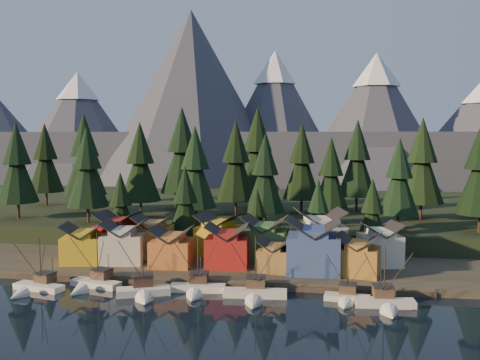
% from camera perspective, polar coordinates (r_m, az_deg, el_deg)
% --- Properties ---
extents(ground, '(500.00, 500.00, 0.00)m').
position_cam_1_polar(ground, '(88.66, -4.76, -14.07)').
color(ground, black).
rests_on(ground, ground).
extents(shore_strip, '(400.00, 50.00, 1.50)m').
position_cam_1_polar(shore_strip, '(126.25, -0.47, -7.94)').
color(shore_strip, '#322E24').
rests_on(shore_strip, ground).
extents(hillside, '(420.00, 100.00, 6.00)m').
position_cam_1_polar(hillside, '(174.54, 2.18, -3.61)').
color(hillside, black).
rests_on(hillside, ground).
extents(dock, '(80.00, 4.00, 1.00)m').
position_cam_1_polar(dock, '(103.90, -2.59, -10.91)').
color(dock, '#4A3F35').
rests_on(dock, ground).
extents(mountain_ridge, '(560.00, 190.00, 90.00)m').
position_cam_1_polar(mountain_ridge, '(296.07, 4.15, 4.35)').
color(mountain_ridge, '#4A4F60').
rests_on(mountain_ridge, ground).
extents(boat_0, '(10.33, 10.88, 10.81)m').
position_cam_1_polar(boat_0, '(106.52, -21.11, -10.01)').
color(boat_0, white).
rests_on(boat_0, ground).
extents(boat_1, '(10.55, 11.04, 11.32)m').
position_cam_1_polar(boat_1, '(105.35, -15.53, -9.96)').
color(boat_1, white).
rests_on(boat_1, ground).
extents(boat_2, '(10.30, 10.94, 12.53)m').
position_cam_1_polar(boat_2, '(98.06, -10.26, -10.73)').
color(boat_2, silver).
rests_on(boat_2, ground).
extents(boat_3, '(10.65, 11.46, 11.41)m').
position_cam_1_polar(boat_3, '(99.08, -4.65, -10.75)').
color(boat_3, silver).
rests_on(boat_3, ground).
extents(boat_4, '(11.71, 12.63, 11.88)m').
position_cam_1_polar(boat_4, '(95.45, 1.59, -11.33)').
color(boat_4, silver).
rests_on(boat_4, ground).
extents(boat_5, '(8.25, 8.79, 10.02)m').
position_cam_1_polar(boat_5, '(95.38, 11.32, -11.53)').
color(boat_5, beige).
rests_on(boat_5, ground).
extents(boat_6, '(10.40, 11.21, 11.47)m').
position_cam_1_polar(boat_6, '(93.55, 15.32, -11.83)').
color(boat_6, silver).
rests_on(boat_6, ground).
extents(house_front_0, '(9.67, 9.31, 8.30)m').
position_cam_1_polar(house_front_0, '(119.06, -16.40, -6.41)').
color(house_front_0, gold).
rests_on(house_front_0, shore_strip).
extents(house_front_1, '(9.58, 9.28, 8.88)m').
position_cam_1_polar(house_front_1, '(116.96, -12.31, -6.37)').
color(house_front_1, beige).
rests_on(house_front_1, shore_strip).
extents(house_front_2, '(8.65, 8.71, 8.08)m').
position_cam_1_polar(house_front_2, '(112.45, -7.30, -6.97)').
color(house_front_2, '#BD6B30').
rests_on(house_front_2, shore_strip).
extents(house_front_3, '(9.17, 8.80, 8.79)m').
position_cam_1_polar(house_front_3, '(111.12, -1.37, -6.88)').
color(house_front_3, '#A51D19').
rests_on(house_front_3, shore_strip).
extents(house_front_4, '(6.98, 7.42, 6.43)m').
position_cam_1_polar(house_front_4, '(107.94, 3.71, -7.91)').
color(house_front_4, olive).
rests_on(house_front_4, shore_strip).
extents(house_front_5, '(10.22, 9.29, 10.71)m').
position_cam_1_polar(house_front_5, '(106.95, 7.87, -6.84)').
color(house_front_5, '#354B7E').
rests_on(house_front_5, shore_strip).
extents(house_front_6, '(9.28, 8.95, 7.92)m').
position_cam_1_polar(house_front_6, '(107.03, 12.50, -7.70)').
color(house_front_6, '#9F6D29').
rests_on(house_front_6, shore_strip).
extents(house_back_0, '(9.02, 8.67, 9.66)m').
position_cam_1_polar(house_back_0, '(125.24, -12.89, -5.45)').
color(house_back_0, '#A21C19').
rests_on(house_back_0, shore_strip).
extents(house_back_1, '(8.71, 8.81, 9.25)m').
position_cam_1_polar(house_back_1, '(121.85, -9.28, -5.78)').
color(house_back_1, '#A67C3B').
rests_on(house_back_1, shore_strip).
extents(house_back_2, '(10.57, 10.04, 9.40)m').
position_cam_1_polar(house_back_2, '(120.98, -2.34, -5.76)').
color(house_back_2, gold).
rests_on(house_back_2, shore_strip).
extents(house_back_3, '(9.94, 8.98, 9.55)m').
position_cam_1_polar(house_back_3, '(116.90, 2.70, -6.09)').
color(house_back_3, '#3E6B3A').
rests_on(house_back_3, shore_strip).
extents(house_back_4, '(11.99, 11.68, 11.05)m').
position_cam_1_polar(house_back_4, '(117.24, 8.51, -5.72)').
color(house_back_4, beige).
rests_on(house_back_4, shore_strip).
extents(house_back_5, '(9.65, 9.72, 8.90)m').
position_cam_1_polar(house_back_5, '(115.91, 14.69, -6.52)').
color(house_back_5, silver).
rests_on(house_back_5, shore_strip).
extents(tree_hill_0, '(11.25, 11.25, 26.21)m').
position_cam_1_polar(tree_hill_0, '(156.80, -22.69, 1.42)').
color(tree_hill_0, '#332319').
rests_on(tree_hill_0, hillside).
extents(tree_hill_1, '(12.49, 12.49, 29.09)m').
position_cam_1_polar(tree_hill_1, '(165.14, -16.24, 2.31)').
color(tree_hill_1, '#332319').
rests_on(tree_hill_1, hillside).
extents(tree_hill_2, '(10.72, 10.72, 24.98)m').
position_cam_1_polar(tree_hill_2, '(142.93, -15.97, 1.04)').
color(tree_hill_2, '#332319').
rests_on(tree_hill_2, hillside).
extents(tree_hill_3, '(11.30, 11.30, 26.32)m').
position_cam_1_polar(tree_hill_3, '(150.24, -10.59, 1.60)').
color(tree_hill_3, '#332319').
rests_on(tree_hill_3, hillside).
extents(tree_hill_4, '(13.37, 13.37, 31.14)m').
position_cam_1_polar(tree_hill_4, '(162.08, -6.17, 2.83)').
color(tree_hill_4, '#332319').
rests_on(tree_hill_4, hillside).
extents(tree_hill_5, '(10.75, 10.75, 25.05)m').
position_cam_1_polar(tree_hill_5, '(135.59, -4.80, 1.03)').
color(tree_hill_5, '#332319').
rests_on(tree_hill_5, hillside).
extents(tree_hill_6, '(11.53, 11.53, 26.87)m').
position_cam_1_polar(tree_hill_6, '(148.63, -0.44, 1.77)').
color(tree_hill_6, '#332319').
rests_on(tree_hill_6, hillside).
extents(tree_hill_7, '(9.92, 9.92, 23.10)m').
position_cam_1_polar(tree_hill_7, '(130.62, 2.69, 0.43)').
color(tree_hill_7, '#332319').
rests_on(tree_hill_7, hillside).
extents(tree_hill_8, '(11.19, 11.19, 26.07)m').
position_cam_1_polar(tree_hill_8, '(153.84, 6.61, 1.68)').
color(tree_hill_8, '#332319').
rests_on(tree_hill_8, hillside).
extents(tree_hill_9, '(9.53, 9.53, 22.19)m').
position_cam_1_polar(tree_hill_9, '(136.92, 9.68, 0.36)').
color(tree_hill_9, '#332319').
rests_on(tree_hill_9, hillside).
extents(tree_hill_10, '(11.72, 11.72, 27.29)m').
position_cam_1_polar(tree_hill_10, '(162.00, 12.39, 1.99)').
color(tree_hill_10, '#332319').
rests_on(tree_hill_10, hillside).
extents(tree_hill_11, '(9.51, 9.51, 22.15)m').
position_cam_1_polar(tree_hill_11, '(133.17, 16.61, 0.09)').
color(tree_hill_11, '#332319').
rests_on(tree_hill_11, hillside).
extents(tree_hill_12, '(11.76, 11.76, 27.40)m').
position_cam_1_polar(tree_hill_12, '(150.00, 18.84, 1.65)').
color(tree_hill_12, '#332319').
rests_on(tree_hill_12, hillside).
extents(tree_hill_15, '(13.45, 13.45, 31.33)m').
position_cam_1_polar(tree_hill_15, '(164.78, 1.88, 2.92)').
color(tree_hill_15, '#332319').
rests_on(tree_hill_15, hillside).
extents(tree_hill_16, '(11.36, 11.36, 26.46)m').
position_cam_1_polar(tree_hill_16, '(182.26, -20.04, 1.98)').
color(tree_hill_16, '#332319').
rests_on(tree_hill_16, hillside).
extents(tree_shore_0, '(7.86, 7.86, 18.31)m').
position_cam_1_polar(tree_shore_0, '(131.70, -12.60, -2.77)').
color(tree_shore_0, '#332319').
rests_on(tree_shore_0, shore_strip).
extents(tree_shore_1, '(8.59, 8.59, 20.01)m').
position_cam_1_polar(tree_shore_1, '(126.65, -5.84, -2.55)').
color(tree_shore_1, '#332319').
rests_on(tree_shore_1, shore_strip).
extents(tree_shore_2, '(6.38, 6.38, 14.87)m').
position_cam_1_polar(tree_shore_2, '(123.88, 1.82, -4.01)').
color(tree_shore_2, '#332319').
rests_on(tree_shore_2, shore_strip).
extents(tree_shore_3, '(7.42, 7.42, 17.29)m').
position_cam_1_polar(tree_shore_3, '(122.79, 8.33, -3.51)').
color(tree_shore_3, '#332319').
rests_on(tree_shore_3, shore_strip).
extents(tree_shore_4, '(7.55, 7.55, 17.59)m').
position_cam_1_polar(tree_shore_4, '(123.27, 13.93, -3.50)').
color(tree_shore_4, '#332319').
rests_on(tree_shore_4, shore_strip).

